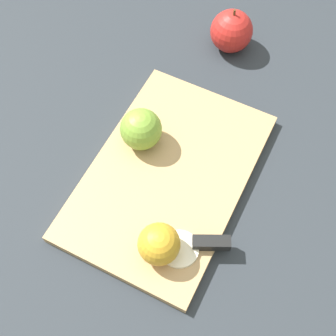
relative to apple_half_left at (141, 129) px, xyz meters
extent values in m
plane|color=#282D33|center=(0.04, 0.07, -0.06)|extent=(4.00, 4.00, 0.00)
cube|color=tan|center=(0.04, 0.07, -0.05)|extent=(0.42, 0.28, 0.02)
sphere|color=olive|center=(0.00, 0.00, 0.00)|extent=(0.08, 0.08, 0.08)
cylinder|color=#EFE5C6|center=(0.00, 0.01, 0.00)|extent=(0.07, 0.04, 0.07)
sphere|color=gold|center=(0.18, 0.12, 0.00)|extent=(0.07, 0.07, 0.07)
cylinder|color=#EFE5C6|center=(0.18, 0.12, 0.00)|extent=(0.07, 0.00, 0.07)
cube|color=silver|center=(0.17, 0.13, -0.04)|extent=(0.05, 0.09, 0.00)
cube|color=black|center=(0.14, 0.20, -0.03)|extent=(0.05, 0.07, 0.02)
cylinder|color=#EFE5C6|center=(0.17, 0.15, -0.03)|extent=(0.07, 0.07, 0.01)
sphere|color=red|center=(-0.31, 0.06, -0.01)|extent=(0.09, 0.09, 0.09)
cylinder|color=#4C3319|center=(-0.31, 0.06, 0.04)|extent=(0.01, 0.00, 0.01)
camera|label=1|loc=(0.41, 0.24, 0.71)|focal=50.00mm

